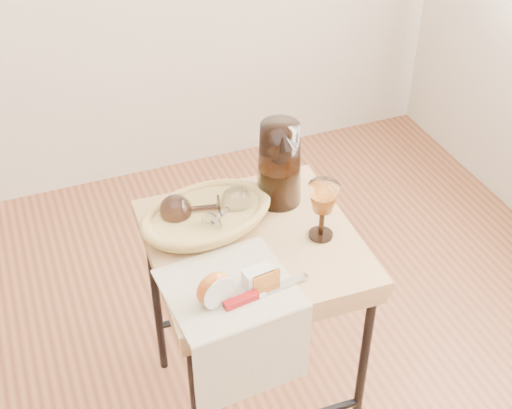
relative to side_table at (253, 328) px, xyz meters
name	(u,v)px	position (x,y,z in m)	size (l,w,h in m)	color
side_table	(253,328)	(0.00, 0.00, 0.00)	(0.50, 0.50, 0.64)	brown
tea_towel	(229,288)	(-0.11, -0.14, 0.32)	(0.28, 0.25, 0.01)	beige
bread_basket	(207,218)	(-0.09, 0.09, 0.34)	(0.30, 0.21, 0.05)	olive
goblet_lying_a	(194,208)	(-0.11, 0.10, 0.37)	(0.13, 0.08, 0.08)	#422B26
goblet_lying_b	(226,210)	(-0.04, 0.07, 0.37)	(0.12, 0.08, 0.08)	white
pitcher	(279,163)	(0.12, 0.12, 0.43)	(0.16, 0.24, 0.27)	black
wine_goblet	(322,211)	(0.16, -0.05, 0.39)	(0.07, 0.07, 0.15)	white
apple_half	(213,288)	(-0.16, -0.17, 0.36)	(0.08, 0.04, 0.08)	#B80807
apple_wedge	(258,278)	(-0.05, -0.16, 0.35)	(0.07, 0.04, 0.05)	silver
table_knife	(263,291)	(-0.05, -0.19, 0.33)	(0.21, 0.02, 0.02)	silver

